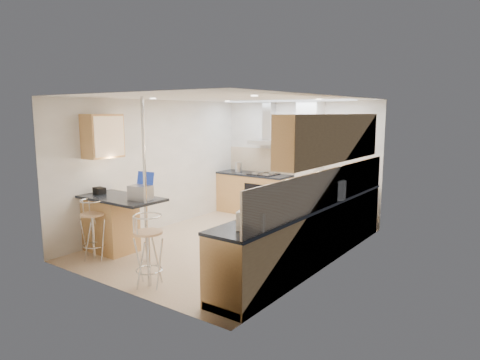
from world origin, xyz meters
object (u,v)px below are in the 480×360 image
Objects in this scene: microwave at (323,191)px; bread_bin at (254,218)px; bar_stool_end at (149,250)px; bar_stool_near at (93,229)px; laptop at (141,193)px.

bread_bin is at bearing -158.60° from microwave.
bar_stool_end is 1.53m from bread_bin.
bar_stool_end is (1.51, -0.23, 0.01)m from bar_stool_near.
laptop is at bearing 56.97° from bar_stool_near.
bread_bin is at bearing 25.81° from bar_stool_near.
bar_stool_end is at bearing 178.13° from bread_bin.
laptop reaches higher than bar_stool_near.
microwave is 3.61m from bar_stool_near.
laptop is at bearing 87.34° from bar_stool_end.
laptop is 1.25m from bar_stool_end.
bar_stool_end is at bearing 170.95° from microwave.
bar_stool_near is at bearing 147.37° from microwave.
microwave is 0.60× the size of bar_stool_end.
laptop reaches higher than bread_bin.
microwave reaches higher than bar_stool_near.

